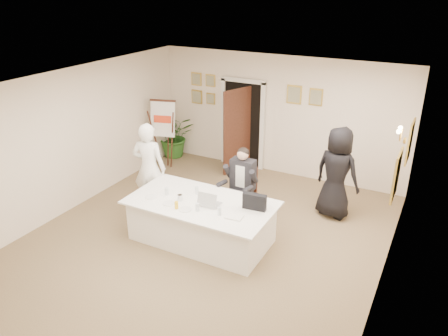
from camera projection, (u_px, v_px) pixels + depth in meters
name	position (u px, v px, depth m)	size (l,w,h in m)	color
floor	(204.00, 240.00, 7.86)	(7.00, 7.00, 0.00)	brown
ceiling	(201.00, 86.00, 6.74)	(6.00, 7.00, 0.02)	white
wall_back	(279.00, 116.00, 10.14)	(6.00, 0.10, 2.80)	white
wall_front	(29.00, 290.00, 4.46)	(6.00, 0.10, 2.80)	white
wall_left	(71.00, 141.00, 8.59)	(0.10, 7.00, 2.80)	white
wall_right	(390.00, 209.00, 6.02)	(0.10, 7.00, 2.80)	white
doorway	(241.00, 127.00, 10.52)	(1.14, 0.86, 2.20)	black
pictures_back_wall	(247.00, 93.00, 10.28)	(3.40, 0.06, 0.80)	gold
pictures_right_wall	(403.00, 157.00, 6.86)	(0.06, 2.20, 0.80)	gold
wall_sconce	(402.00, 135.00, 6.75)	(0.20, 0.30, 0.24)	gold
conference_table	(201.00, 221.00, 7.71)	(2.55, 1.37, 0.78)	white
seated_man	(242.00, 183.00, 8.36)	(0.62, 0.67, 1.46)	black
flip_chart	(165.00, 138.00, 10.59)	(0.62, 0.45, 1.70)	black
standing_man	(149.00, 168.00, 8.55)	(0.67, 0.44, 1.84)	white
standing_woman	(337.00, 173.00, 8.35)	(0.89, 0.58, 1.83)	black
potted_palm	(175.00, 136.00, 11.41)	(1.00, 0.87, 1.12)	#285C1E
laptop	(211.00, 197.00, 7.42)	(0.35, 0.36, 0.28)	#B7BABC
laptop_bag	(254.00, 202.00, 7.26)	(0.40, 0.11, 0.28)	black
paper_stack	(234.00, 217.00, 7.05)	(0.27, 0.19, 0.03)	white
plate_left	(151.00, 197.00, 7.71)	(0.21, 0.21, 0.01)	white
plate_mid	(169.00, 203.00, 7.49)	(0.21, 0.21, 0.01)	white
plate_near	(185.00, 209.00, 7.29)	(0.22, 0.22, 0.01)	white
glass_a	(167.00, 191.00, 7.78)	(0.07, 0.07, 0.14)	silver
glass_b	(197.00, 207.00, 7.24)	(0.07, 0.07, 0.14)	silver
glass_c	(219.00, 211.00, 7.11)	(0.06, 0.06, 0.14)	silver
glass_d	(197.00, 190.00, 7.81)	(0.07, 0.07, 0.14)	silver
oj_glass	(176.00, 205.00, 7.31)	(0.06, 0.06, 0.13)	yellow
steel_jug	(180.00, 198.00, 7.58)	(0.09, 0.09, 0.11)	silver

